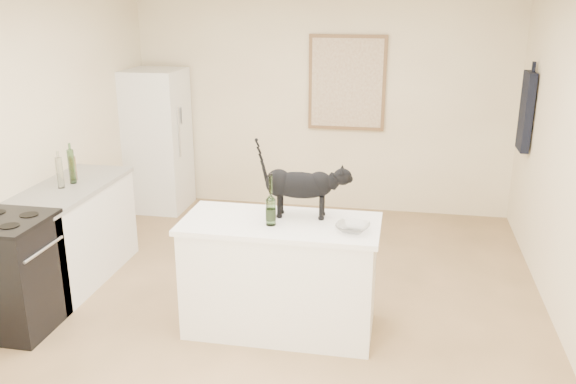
{
  "coord_description": "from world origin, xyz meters",
  "views": [
    {
      "loc": [
        0.96,
        -4.39,
        2.52
      ],
      "look_at": [
        0.15,
        -0.15,
        1.12
      ],
      "focal_mm": 37.81,
      "sensor_mm": 36.0,
      "label": 1
    }
  ],
  "objects_px": {
    "stove": "(12,276)",
    "glass_bowl": "(353,228)",
    "black_cat": "(300,189)",
    "fridge": "(157,140)",
    "wine_bottle": "(271,203)"
  },
  "relations": [
    {
      "from": "wine_bottle",
      "to": "glass_bowl",
      "type": "xyz_separation_m",
      "value": [
        0.61,
        -0.02,
        -0.15
      ]
    },
    {
      "from": "black_cat",
      "to": "glass_bowl",
      "type": "xyz_separation_m",
      "value": [
        0.43,
        -0.24,
        -0.2
      ]
    },
    {
      "from": "wine_bottle",
      "to": "fridge",
      "type": "bearing_deg",
      "value": 127.16
    },
    {
      "from": "stove",
      "to": "glass_bowl",
      "type": "relative_size",
      "value": 3.74
    },
    {
      "from": "black_cat",
      "to": "fridge",
      "type": "bearing_deg",
      "value": 129.63
    },
    {
      "from": "stove",
      "to": "fridge",
      "type": "height_order",
      "value": "fridge"
    },
    {
      "from": "fridge",
      "to": "black_cat",
      "type": "distance_m",
      "value": 3.26
    },
    {
      "from": "stove",
      "to": "glass_bowl",
      "type": "distance_m",
      "value": 2.67
    },
    {
      "from": "stove",
      "to": "fridge",
      "type": "distance_m",
      "value": 2.98
    },
    {
      "from": "fridge",
      "to": "stove",
      "type": "bearing_deg",
      "value": -90.0
    },
    {
      "from": "stove",
      "to": "glass_bowl",
      "type": "xyz_separation_m",
      "value": [
        2.6,
        0.3,
        0.48
      ]
    },
    {
      "from": "fridge",
      "to": "wine_bottle",
      "type": "relative_size",
      "value": 4.86
    },
    {
      "from": "stove",
      "to": "wine_bottle",
      "type": "relative_size",
      "value": 2.57
    },
    {
      "from": "stove",
      "to": "wine_bottle",
      "type": "distance_m",
      "value": 2.12
    },
    {
      "from": "wine_bottle",
      "to": "glass_bowl",
      "type": "distance_m",
      "value": 0.63
    }
  ]
}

